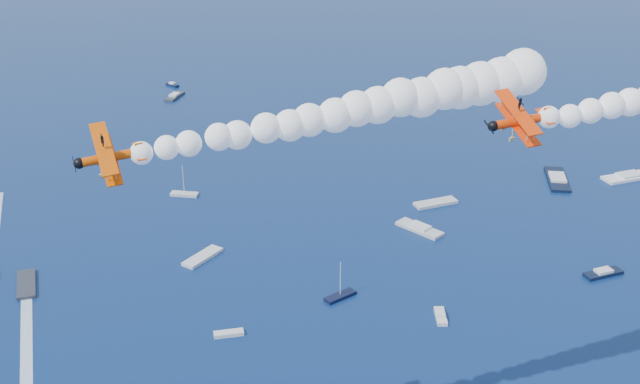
% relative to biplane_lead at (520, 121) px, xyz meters
% --- Properties ---
extents(biplane_lead, '(10.92, 11.58, 7.47)m').
position_rel_biplane_lead_xyz_m(biplane_lead, '(0.00, 0.00, 0.00)').
color(biplane_lead, '#FF3905').
extents(biplane_trail, '(11.09, 11.54, 7.75)m').
position_rel_biplane_lead_xyz_m(biplane_trail, '(-37.88, -18.62, -1.95)').
color(biplane_trail, '#E04D04').
extents(smoke_trail_trail, '(51.87, 50.97, 9.19)m').
position_rel_biplane_lead_xyz_m(smoke_trail_trail, '(-18.44, -2.75, -0.08)').
color(smoke_trail_trail, white).
extents(spectator_boats, '(235.07, 165.92, 0.70)m').
position_rel_biplane_lead_xyz_m(spectator_boats, '(-12.05, 71.43, -54.12)').
color(spectator_boats, white).
rests_on(spectator_boats, ground).
extents(boat_wakes, '(196.91, 113.89, 0.04)m').
position_rel_biplane_lead_xyz_m(boat_wakes, '(-18.68, 48.36, -54.44)').
color(boat_wakes, white).
rests_on(boat_wakes, ground).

